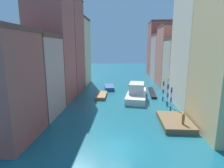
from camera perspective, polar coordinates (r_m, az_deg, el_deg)
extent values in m
plane|color=#196070|center=(44.00, 3.16, -2.60)|extent=(154.00, 154.00, 0.00)
cube|color=tan|center=(30.95, -23.32, 1.82)|extent=(7.35, 7.58, 12.04)
cube|color=brown|center=(30.62, -24.29, 13.63)|extent=(7.49, 7.74, 0.68)
cube|color=#B25147|center=(37.82, -18.38, 10.24)|extent=(7.35, 7.76, 20.51)
cube|color=#B25147|center=(45.93, -14.37, 11.24)|extent=(7.35, 8.81, 21.55)
cube|color=beige|center=(54.56, -11.37, 9.54)|extent=(7.35, 8.57, 18.08)
cube|color=brown|center=(55.08, -11.78, 19.36)|extent=(7.49, 8.74, 0.72)
cube|color=beige|center=(36.00, 25.88, 9.47)|extent=(7.35, 10.88, 20.30)
cube|color=#BCB299|center=(45.12, 20.99, 4.96)|extent=(7.35, 7.33, 12.32)
cube|color=brown|center=(44.93, 21.60, 13.14)|extent=(7.49, 7.48, 0.55)
cube|color=#C6705B|center=(53.36, 18.38, 8.00)|extent=(7.35, 9.32, 15.96)
cube|color=brown|center=(53.56, 18.96, 16.79)|extent=(7.49, 9.50, 0.45)
cube|color=tan|center=(63.84, 15.93, 7.87)|extent=(7.35, 11.18, 14.26)
cube|color=brown|center=(63.85, 16.31, 14.56)|extent=(7.49, 11.40, 0.67)
cube|color=#B25147|center=(74.39, 14.29, 10.52)|extent=(7.35, 9.53, 19.69)
cube|color=brown|center=(74.95, 14.69, 18.26)|extent=(7.49, 9.73, 0.53)
cube|color=brown|center=(27.80, 19.11, -11.05)|extent=(4.10, 6.69, 0.72)
cylinder|color=olive|center=(26.16, 21.43, -10.27)|extent=(0.36, 0.36, 1.31)
sphere|color=tan|center=(25.89, 21.56, -8.65)|extent=(0.26, 0.26, 0.26)
cylinder|color=#1E479E|center=(32.79, 17.84, -7.40)|extent=(0.25, 0.25, 0.81)
cylinder|color=white|center=(32.55, 17.93, -6.05)|extent=(0.25, 0.25, 0.81)
cylinder|color=#1E479E|center=(32.32, 18.02, -4.68)|extent=(0.25, 0.25, 0.81)
cylinder|color=white|center=(32.11, 18.11, -3.30)|extent=(0.25, 0.25, 0.81)
cylinder|color=#1E479E|center=(31.92, 18.20, -1.89)|extent=(0.25, 0.25, 0.81)
sphere|color=gold|center=(31.81, 18.26, -1.00)|extent=(0.28, 0.28, 0.28)
cylinder|color=#1E479E|center=(35.46, 16.90, -5.91)|extent=(0.34, 0.34, 0.81)
cylinder|color=white|center=(35.23, 16.97, -4.65)|extent=(0.34, 0.34, 0.81)
cylinder|color=#1E479E|center=(35.02, 17.05, -3.37)|extent=(0.34, 0.34, 0.81)
cylinder|color=white|center=(34.82, 17.13, -2.07)|extent=(0.34, 0.34, 0.81)
cylinder|color=#1E479E|center=(34.65, 17.21, -0.76)|extent=(0.34, 0.34, 0.81)
cylinder|color=white|center=(34.49, 17.29, 0.56)|extent=(0.34, 0.34, 0.81)
sphere|color=gold|center=(34.40, 17.34, 1.45)|extent=(0.37, 0.37, 0.37)
cylinder|color=#1E479E|center=(38.56, 15.64, -4.47)|extent=(0.31, 0.31, 0.77)
cylinder|color=white|center=(38.36, 15.70, -3.36)|extent=(0.31, 0.31, 0.77)
cylinder|color=#1E479E|center=(38.17, 15.77, -2.23)|extent=(0.31, 0.31, 0.77)
cylinder|color=white|center=(38.00, 15.83, -1.10)|extent=(0.31, 0.31, 0.77)
cylinder|color=#1E479E|center=(37.84, 15.89, 0.04)|extent=(0.31, 0.31, 0.77)
sphere|color=gold|center=(37.75, 15.94, 0.81)|extent=(0.34, 0.34, 0.34)
cube|color=white|center=(38.87, 7.66, -3.61)|extent=(5.16, 11.31, 1.29)
cube|color=silver|center=(38.47, 7.73, -1.20)|extent=(3.50, 4.77, 2.06)
cube|color=black|center=(43.99, 12.48, -2.57)|extent=(1.71, 10.04, 0.43)
cube|color=olive|center=(39.95, -3.35, -3.59)|extent=(2.16, 5.89, 0.64)
cube|color=#234C93|center=(47.17, -0.87, -1.06)|extent=(2.99, 5.77, 0.89)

